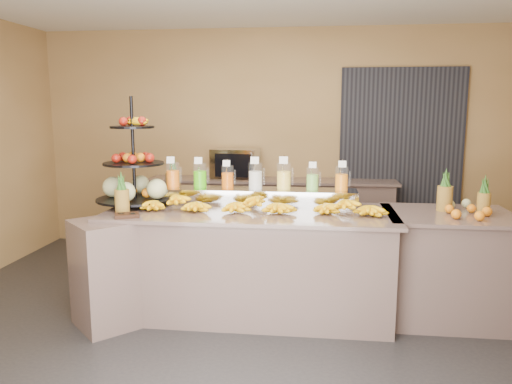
% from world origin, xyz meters
% --- Properties ---
extents(ground, '(6.00, 6.00, 0.00)m').
position_xyz_m(ground, '(0.00, 0.00, 0.00)').
color(ground, black).
rests_on(ground, ground).
extents(room_envelope, '(6.04, 5.02, 2.82)m').
position_xyz_m(room_envelope, '(0.19, 0.79, 1.88)').
color(room_envelope, olive).
rests_on(room_envelope, ground).
extents(buffet_counter, '(2.75, 1.25, 0.93)m').
position_xyz_m(buffet_counter, '(-0.12, 0.26, 0.47)').
color(buffet_counter, gray).
rests_on(buffet_counter, ground).
extents(right_counter, '(1.08, 0.88, 0.93)m').
position_xyz_m(right_counter, '(1.70, 0.40, 0.47)').
color(right_counter, gray).
rests_on(right_counter, ground).
extents(back_ledge, '(3.10, 0.55, 0.93)m').
position_xyz_m(back_ledge, '(0.00, 2.25, 0.47)').
color(back_ledge, gray).
rests_on(back_ledge, ground).
extents(pitcher_tray, '(1.85, 0.30, 0.15)m').
position_xyz_m(pitcher_tray, '(0.01, 0.58, 1.01)').
color(pitcher_tray, gray).
rests_on(pitcher_tray, buffet_counter).
extents(juice_pitcher_orange_a, '(0.13, 0.13, 0.30)m').
position_xyz_m(juice_pitcher_orange_a, '(-0.77, 0.58, 1.18)').
color(juice_pitcher_orange_a, silver).
rests_on(juice_pitcher_orange_a, pitcher_tray).
extents(juice_pitcher_green, '(0.12, 0.13, 0.30)m').
position_xyz_m(juice_pitcher_green, '(-0.51, 0.58, 1.18)').
color(juice_pitcher_green, silver).
rests_on(juice_pitcher_green, pitcher_tray).
extents(juice_pitcher_orange_b, '(0.11, 0.12, 0.28)m').
position_xyz_m(juice_pitcher_orange_b, '(-0.25, 0.58, 1.17)').
color(juice_pitcher_orange_b, silver).
rests_on(juice_pitcher_orange_b, pitcher_tray).
extents(juice_pitcher_milk, '(0.13, 0.13, 0.31)m').
position_xyz_m(juice_pitcher_milk, '(0.01, 0.58, 1.19)').
color(juice_pitcher_milk, silver).
rests_on(juice_pitcher_milk, pitcher_tray).
extents(juice_pitcher_lemon, '(0.13, 0.14, 0.32)m').
position_xyz_m(juice_pitcher_lemon, '(0.27, 0.58, 1.19)').
color(juice_pitcher_lemon, silver).
rests_on(juice_pitcher_lemon, pitcher_tray).
extents(juice_pitcher_lime, '(0.11, 0.12, 0.27)m').
position_xyz_m(juice_pitcher_lime, '(0.53, 0.58, 1.17)').
color(juice_pitcher_lime, silver).
rests_on(juice_pitcher_lime, pitcher_tray).
extents(juice_pitcher_orange_c, '(0.12, 0.12, 0.28)m').
position_xyz_m(juice_pitcher_orange_c, '(0.79, 0.58, 1.18)').
color(juice_pitcher_orange_c, silver).
rests_on(juice_pitcher_orange_c, pitcher_tray).
extents(banana_heap, '(2.15, 0.19, 0.18)m').
position_xyz_m(banana_heap, '(0.08, 0.29, 1.00)').
color(banana_heap, '#F2B70C').
rests_on(banana_heap, buffet_counter).
extents(fruit_stand, '(0.86, 0.86, 0.99)m').
position_xyz_m(fruit_stand, '(-1.04, 0.44, 1.18)').
color(fruit_stand, black).
rests_on(fruit_stand, buffet_counter).
extents(condiment_caddy, '(0.24, 0.21, 0.03)m').
position_xyz_m(condiment_caddy, '(-0.98, -0.07, 0.94)').
color(condiment_caddy, black).
rests_on(condiment_caddy, buffet_counter).
extents(pineapple_left_a, '(0.12, 0.12, 0.37)m').
position_xyz_m(pineapple_left_a, '(-1.07, 0.07, 1.06)').
color(pineapple_left_a, brown).
rests_on(pineapple_left_a, buffet_counter).
extents(pineapple_left_b, '(0.14, 0.14, 0.42)m').
position_xyz_m(pineapple_left_b, '(-0.83, 0.77, 1.09)').
color(pineapple_left_b, brown).
rests_on(pineapple_left_b, buffet_counter).
extents(right_fruit_pile, '(0.41, 0.39, 0.22)m').
position_xyz_m(right_fruit_pile, '(1.81, 0.38, 1.00)').
color(right_fruit_pile, brown).
rests_on(right_fruit_pile, right_counter).
extents(oven_warmer, '(0.60, 0.45, 0.38)m').
position_xyz_m(oven_warmer, '(-0.45, 2.25, 1.12)').
color(oven_warmer, gray).
rests_on(oven_warmer, back_ledge).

